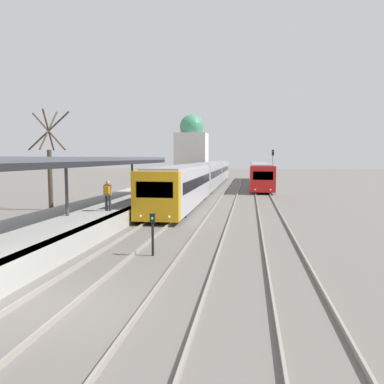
# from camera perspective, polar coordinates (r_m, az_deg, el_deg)

# --- Properties ---
(ground_plane) EXTENTS (240.00, 240.00, 0.00)m
(ground_plane) POSITION_cam_1_polar(r_m,az_deg,el_deg) (10.69, -21.60, -16.09)
(ground_plane) COLOR slate
(track_platform_line) EXTENTS (1.51, 120.00, 0.15)m
(track_platform_line) POSITION_cam_1_polar(r_m,az_deg,el_deg) (10.67, -21.62, -15.71)
(track_platform_line) COLOR gray
(track_platform_line) RESTS_ON ground_plane
(track_middle_line) EXTENTS (1.50, 120.00, 0.15)m
(track_middle_line) POSITION_cam_1_polar(r_m,az_deg,el_deg) (9.53, -3.53, -17.93)
(track_middle_line) COLOR gray
(track_middle_line) RESTS_ON ground_plane
(track_right_line) EXTENTS (1.51, 120.00, 0.15)m
(track_right_line) POSITION_cam_1_polar(r_m,az_deg,el_deg) (9.45, 17.29, -18.38)
(track_right_line) COLOR gray
(track_right_line) RESTS_ON ground_plane
(platform_canopy) EXTENTS (4.00, 26.47, 2.94)m
(platform_canopy) POSITION_cam_1_polar(r_m,az_deg,el_deg) (19.58, -18.58, 4.74)
(platform_canopy) COLOR #4C515B
(platform_canopy) RESTS_ON station_platform
(person_on_platform) EXTENTS (0.40, 0.40, 1.66)m
(person_on_platform) POSITION_cam_1_polar(r_m,az_deg,el_deg) (20.85, -12.73, -0.16)
(person_on_platform) COLOR #2D2D33
(person_on_platform) RESTS_ON station_platform
(train_near) EXTENTS (2.71, 48.76, 3.19)m
(train_near) POSITION_cam_1_polar(r_m,az_deg,el_deg) (44.64, 2.10, 2.63)
(train_near) COLOR gold
(train_near) RESTS_ON ground_plane
(train_far) EXTENTS (2.61, 30.64, 3.08)m
(train_far) POSITION_cam_1_polar(r_m,az_deg,el_deg) (53.92, 10.20, 2.94)
(train_far) COLOR red
(train_far) RESTS_ON ground_plane
(signal_post_near) EXTENTS (0.20, 0.21, 1.67)m
(signal_post_near) POSITION_cam_1_polar(r_m,az_deg,el_deg) (14.68, -6.02, -5.69)
(signal_post_near) COLOR black
(signal_post_near) RESTS_ON ground_plane
(signal_mast_far) EXTENTS (0.28, 0.29, 4.78)m
(signal_mast_far) POSITION_cam_1_polar(r_m,az_deg,el_deg) (46.95, 12.20, 4.18)
(signal_mast_far) COLOR gray
(signal_mast_far) RESTS_ON ground_plane
(distant_domed_building) EXTENTS (5.18, 5.18, 10.97)m
(distant_domed_building) POSITION_cam_1_polar(r_m,az_deg,el_deg) (63.36, -0.05, 6.43)
(distant_domed_building) COLOR silver
(distant_domed_building) RESTS_ON ground_plane
(bare_tree_background) EXTENTS (3.28, 2.04, 7.21)m
(bare_tree_background) POSITION_cam_1_polar(r_m,az_deg,el_deg) (28.98, -20.87, 4.00)
(bare_tree_background) COLOR #4C3D2D
(bare_tree_background) RESTS_ON ground_plane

